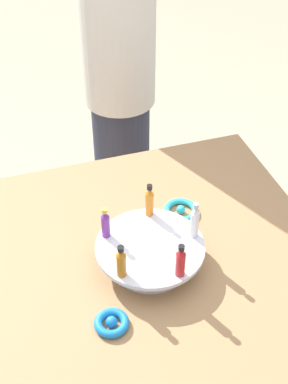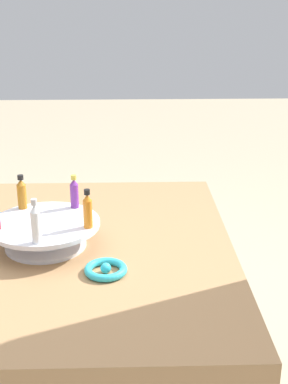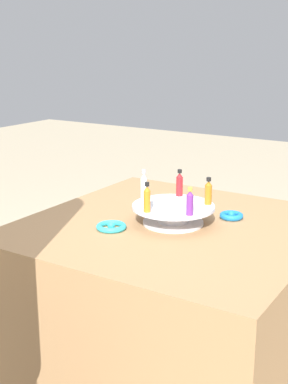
{
  "view_description": "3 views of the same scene",
  "coord_description": "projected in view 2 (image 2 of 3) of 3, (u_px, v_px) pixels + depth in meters",
  "views": [
    {
      "loc": [
        -0.32,
        -0.95,
        1.85
      ],
      "look_at": [
        0.02,
        0.13,
        0.89
      ],
      "focal_mm": 50.0,
      "sensor_mm": 36.0,
      "label": 1
    },
    {
      "loc": [
        1.31,
        0.23,
        1.39
      ],
      "look_at": [
        0.05,
        0.26,
        0.92
      ],
      "focal_mm": 50.0,
      "sensor_mm": 36.0,
      "label": 2
    },
    {
      "loc": [
        -0.88,
        1.6,
        1.37
      ],
      "look_at": [
        0.03,
        0.15,
        0.9
      ],
      "focal_mm": 50.0,
      "sensor_mm": 36.0,
      "label": 3
    }
  ],
  "objects": [
    {
      "name": "party_table",
      "position": [
        54.0,
        359.0,
        1.58
      ],
      "size": [
        1.01,
        1.01,
        0.75
      ],
      "color": "#9E754C",
      "rests_on": "ground_plane"
    },
    {
      "name": "ribbon_bow_teal",
      "position": [
        106.0,
        269.0,
        1.31
      ],
      "size": [
        0.11,
        0.11,
        0.03
      ],
      "color": "#2DB7CC",
      "rests_on": "party_table"
    },
    {
      "name": "bottle_clear",
      "position": [
        36.0,
        223.0,
        1.29
      ],
      "size": [
        0.02,
        0.02,
        0.11
      ],
      "color": "silver",
      "rests_on": "display_stand"
    },
    {
      "name": "bottle_purple",
      "position": [
        74.0,
        193.0,
        1.51
      ],
      "size": [
        0.02,
        0.02,
        0.1
      ],
      "color": "#702D93",
      "rests_on": "display_stand"
    },
    {
      "name": "bottle_amber",
      "position": [
        22.0,
        193.0,
        1.5
      ],
      "size": [
        0.03,
        0.03,
        0.1
      ],
      "color": "#AD6B19",
      "rests_on": "display_stand"
    },
    {
      "name": "bottle_orange",
      "position": [
        88.0,
        210.0,
        1.37
      ],
      "size": [
        0.02,
        0.02,
        0.11
      ],
      "color": "orange",
      "rests_on": "display_stand"
    },
    {
      "name": "display_stand",
      "position": [
        45.0,
        232.0,
        1.43
      ],
      "size": [
        0.3,
        0.3,
        0.07
      ],
      "color": "silver",
      "rests_on": "party_table"
    }
  ]
}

